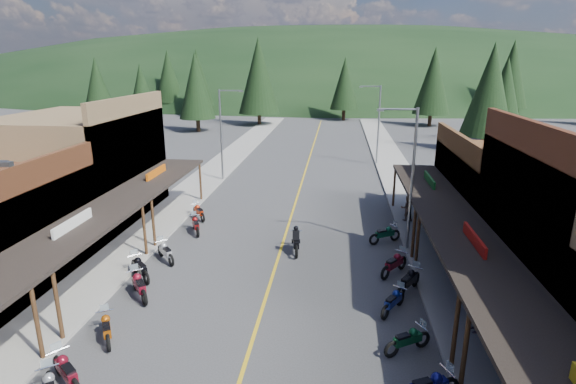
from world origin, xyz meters
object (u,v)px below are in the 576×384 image
(pine_11, at_px, (490,90))
(bike_west_10, at_px, (165,251))
(rider_on_bike, at_px, (296,241))
(bike_west_12, at_px, (199,211))
(pine_0, at_px, (97,83))
(bike_east_8, at_px, (393,300))
(shop_east_3, at_px, (514,195))
(pine_10, at_px, (196,86))
(pine_4, at_px, (433,81))
(streetlight_1, at_px, (222,131))
(bike_east_9, at_px, (409,280))
(pine_7, at_px, (168,76))
(bike_west_6, at_px, (66,370))
(pine_1, at_px, (197,78))
(shop_west_3, at_px, (82,167))
(pine_5, at_px, (511,74))
(bike_east_10, at_px, (394,263))
(bike_east_7, at_px, (408,339))
(streetlight_3, at_px, (377,121))
(bike_west_9, at_px, (140,267))
(pine_2, at_px, (259,76))
(pine_3, at_px, (345,83))
(pedestrian_east_b, at_px, (407,208))
(pedestrian_east_a, at_px, (476,312))
(bike_west_8, at_px, (139,285))
(streetlight_2, at_px, (410,174))
(bike_east_11, at_px, (385,233))
(pine_9, at_px, (504,93))

(pine_11, bearing_deg, bike_west_10, -128.23)
(rider_on_bike, bearing_deg, bike_west_10, -170.99)
(bike_west_12, xyz_separation_m, rider_on_bike, (7.06, -4.75, 0.10))
(pine_0, xyz_separation_m, bike_east_8, (45.57, -60.73, -5.91))
(shop_east_3, distance_m, pine_10, 50.24)
(pine_4, xyz_separation_m, bike_east_8, (-12.43, -58.73, -6.67))
(pine_0, relative_size, pine_4, 0.88)
(streetlight_1, distance_m, pine_11, 31.46)
(shop_east_3, distance_m, bike_east_9, 11.17)
(pine_7, xyz_separation_m, bike_west_6, (26.46, -80.55, -6.60))
(pine_1, bearing_deg, shop_west_3, -80.13)
(shop_west_3, xyz_separation_m, bike_east_8, (19.35, -10.03, -2.95))
(pine_5, distance_m, bike_east_10, 73.09)
(shop_east_3, relative_size, bike_west_10, 5.26)
(bike_east_10, bearing_deg, pine_5, 104.97)
(shop_west_3, height_order, streetlight_1, shop_west_3)
(pine_7, relative_size, bike_east_7, 6.28)
(streetlight_3, xyz_separation_m, pine_4, (11.05, 30.00, 2.78))
(bike_east_7, bearing_deg, bike_west_9, -141.31)
(pine_4, xyz_separation_m, rider_on_bike, (-17.09, -52.96, -6.57))
(pine_2, distance_m, pine_3, 16.19)
(pedestrian_east_b, bearing_deg, bike_west_12, -4.19)
(bike_east_9, bearing_deg, pedestrian_east_a, -23.64)
(bike_west_8, bearing_deg, pine_1, 67.11)
(shop_east_3, xyz_separation_m, bike_west_6, (-19.30, -15.85, -1.90))
(pine_0, relative_size, rider_on_bike, 4.84)
(bike_west_6, xyz_separation_m, rider_on_bike, (6.45, 11.59, 0.03))
(shop_east_3, xyz_separation_m, streetlight_1, (-20.71, 10.70, 1.93))
(streetlight_2, relative_size, pine_2, 0.57)
(bike_east_8, xyz_separation_m, bike_east_11, (0.38, 7.71, 0.03))
(pine_1, bearing_deg, streetlight_1, -70.45)
(streetlight_3, xyz_separation_m, pine_5, (27.05, 42.00, 3.53))
(pine_11, relative_size, bike_east_11, 5.90)
(pine_1, xyz_separation_m, pine_11, (44.00, -32.00, -0.05))
(streetlight_2, xyz_separation_m, pine_4, (11.05, 52.00, 2.78))
(streetlight_2, relative_size, bike_west_8, 3.50)
(pine_3, height_order, bike_east_10, pine_3)
(streetlight_1, distance_m, streetlight_2, 19.73)
(bike_east_7, relative_size, pedestrian_east_b, 1.16)
(bike_west_9, height_order, rider_on_bike, rider_on_bike)
(pine_2, height_order, pine_7, pine_2)
(pine_3, relative_size, bike_west_8, 4.82)
(pine_11, height_order, bike_east_9, pine_11)
(shop_west_3, height_order, pedestrian_east_b, shop_west_3)
(pine_0, height_order, pine_4, pine_4)
(pine_2, relative_size, pedestrian_east_b, 8.18)
(bike_west_6, bearing_deg, pine_9, 8.11)
(pine_9, relative_size, bike_east_7, 5.43)
(pine_10, height_order, bike_west_6, pine_10)
(pine_7, relative_size, pine_11, 1.01)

